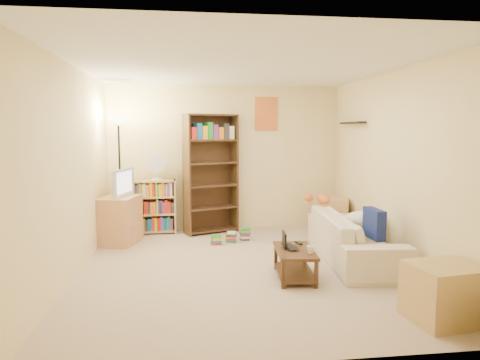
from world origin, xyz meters
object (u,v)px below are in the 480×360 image
object	(u,v)px
coffee_table	(295,261)
tv_stand	(120,220)
television	(119,183)
desk_fan	(157,166)
short_bookshelf	(155,207)
side_table	(331,216)
floor_lamp	(119,142)
sofa	(354,237)
tall_bookshelf	(211,171)
laptop	(294,247)
tabby_cat	(321,199)
mug	(311,250)
end_cabinet	(446,293)

from	to	relation	value
coffee_table	tv_stand	xyz separation A→B (m)	(-2.28, 1.88, 0.15)
television	desk_fan	world-z (taller)	desk_fan
coffee_table	television	distance (m)	3.04
coffee_table	short_bookshelf	size ratio (longest dim) A/B	0.89
side_table	floor_lamp	bearing A→B (deg)	-179.75
tv_stand	television	size ratio (longest dim) A/B	0.97
sofa	tall_bookshelf	xyz separation A→B (m)	(-1.81, 1.78, 0.75)
sofa	side_table	world-z (taller)	same
short_bookshelf	floor_lamp	size ratio (longest dim) A/B	0.46
laptop	tall_bookshelf	bearing A→B (deg)	9.73
sofa	laptop	size ratio (longest dim) A/B	6.33
tabby_cat	short_bookshelf	world-z (taller)	short_bookshelf
tv_stand	television	xyz separation A→B (m)	(0.00, 0.00, 0.58)
coffee_table	desk_fan	size ratio (longest dim) A/B	1.84
laptop	mug	xyz separation A→B (m)	(0.14, -0.25, 0.03)
end_cabinet	laptop	bearing A→B (deg)	128.42
end_cabinet	tall_bookshelf	bearing A→B (deg)	117.43
tall_bookshelf	floor_lamp	distance (m)	1.57
sofa	floor_lamp	world-z (taller)	floor_lamp
mug	desk_fan	size ratio (longest dim) A/B	0.26
tv_stand	floor_lamp	world-z (taller)	floor_lamp
mug	end_cabinet	xyz separation A→B (m)	(0.94, -1.10, -0.13)
short_bookshelf	coffee_table	bearing A→B (deg)	-57.71
tall_bookshelf	desk_fan	xyz separation A→B (m)	(-0.90, 0.03, 0.08)
side_table	television	bearing A→B (deg)	-177.30
tabby_cat	television	distance (m)	3.08
sofa	coffee_table	distance (m)	1.16
television	coffee_table	bearing A→B (deg)	-114.62
mug	short_bookshelf	world-z (taller)	short_bookshelf
end_cabinet	tabby_cat	bearing A→B (deg)	96.37
sofa	tv_stand	size ratio (longest dim) A/B	3.00
floor_lamp	side_table	world-z (taller)	floor_lamp
floor_lamp	end_cabinet	bearing A→B (deg)	-44.64
mug	desk_fan	xyz separation A→B (m)	(-1.88, 2.62, 0.75)
desk_fan	laptop	bearing A→B (deg)	-53.64
tall_bookshelf	side_table	distance (m)	2.15
coffee_table	laptop	xyz separation A→B (m)	(-0.00, 0.07, 0.15)
desk_fan	side_table	xyz separation A→B (m)	(2.89, -0.40, -0.83)
sofa	side_table	bearing A→B (deg)	-2.19
tv_stand	short_bookshelf	size ratio (longest dim) A/B	0.80
tall_bookshelf	short_bookshelf	distance (m)	1.13
coffee_table	television	world-z (taller)	television
floor_lamp	short_bookshelf	bearing A→B (deg)	43.11
television	side_table	xyz separation A→B (m)	(3.42, 0.16, -0.63)
laptop	television	world-z (taller)	television
laptop	desk_fan	distance (m)	3.04
tabby_cat	side_table	xyz separation A→B (m)	(0.38, 0.59, -0.39)
mug	floor_lamp	world-z (taller)	floor_lamp
tall_bookshelf	laptop	bearing A→B (deg)	-91.45
laptop	short_bookshelf	world-z (taller)	short_bookshelf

